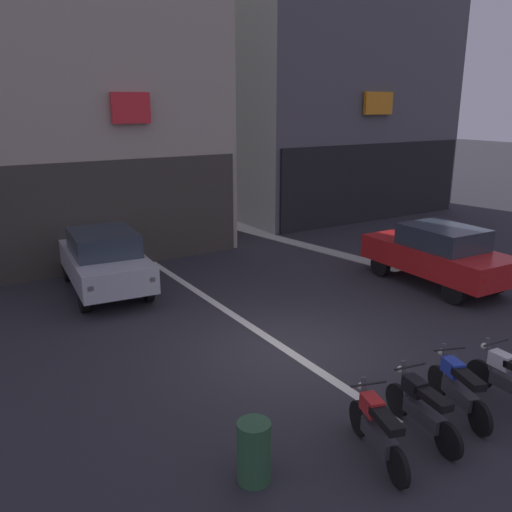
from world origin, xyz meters
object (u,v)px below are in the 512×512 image
(motorcycle_white_row_right_mid, at_px, (509,378))
(car_red_parked_kerbside, at_px, (438,253))
(car_silver_crossing_near, at_px, (104,259))
(trash_bin, at_px, (254,452))
(motorcycle_red_row_leftmost, at_px, (377,428))
(motorcycle_blue_row_centre, at_px, (458,387))
(motorcycle_black_row_left_mid, at_px, (422,407))

(motorcycle_white_row_right_mid, bearing_deg, car_red_parked_kerbside, 50.53)
(car_red_parked_kerbside, bearing_deg, car_silver_crossing_near, 151.34)
(trash_bin, bearing_deg, motorcycle_red_row_leftmost, -16.46)
(trash_bin, bearing_deg, motorcycle_blue_row_centre, -5.89)
(car_red_parked_kerbside, xyz_separation_m, motorcycle_black_row_left_mid, (-5.72, -4.50, -0.43))
(car_red_parked_kerbside, bearing_deg, motorcycle_black_row_left_mid, -141.82)
(car_silver_crossing_near, bearing_deg, motorcycle_red_row_leftmost, -82.71)
(motorcycle_black_row_left_mid, xyz_separation_m, motorcycle_blue_row_centre, (0.94, 0.09, 0.00))
(motorcycle_white_row_right_mid, height_order, trash_bin, motorcycle_white_row_right_mid)
(motorcycle_red_row_leftmost, bearing_deg, car_red_parked_kerbside, 34.30)
(motorcycle_black_row_left_mid, bearing_deg, motorcycle_red_row_leftmost, -177.46)
(car_silver_crossing_near, bearing_deg, trash_bin, -93.87)
(motorcycle_white_row_right_mid, bearing_deg, car_silver_crossing_near, 113.77)
(car_silver_crossing_near, bearing_deg, motorcycle_blue_row_centre, -70.90)
(car_silver_crossing_near, relative_size, car_red_parked_kerbside, 1.02)
(car_red_parked_kerbside, relative_size, motorcycle_blue_row_centre, 2.60)
(car_silver_crossing_near, bearing_deg, car_red_parked_kerbside, -28.66)
(car_red_parked_kerbside, height_order, motorcycle_blue_row_centre, car_red_parked_kerbside)
(car_red_parked_kerbside, distance_m, motorcycle_red_row_leftmost, 8.07)
(motorcycle_red_row_leftmost, height_order, motorcycle_white_row_right_mid, same)
(car_silver_crossing_near, distance_m, motorcycle_black_row_left_mid, 9.00)
(car_red_parked_kerbside, bearing_deg, motorcycle_blue_row_centre, -137.32)
(motorcycle_red_row_leftmost, distance_m, motorcycle_blue_row_centre, 1.88)
(motorcycle_blue_row_centre, bearing_deg, car_red_parked_kerbside, 42.68)
(motorcycle_blue_row_centre, distance_m, trash_bin, 3.58)
(motorcycle_black_row_left_mid, xyz_separation_m, motorcycle_white_row_right_mid, (1.87, -0.17, 0.00))
(motorcycle_black_row_left_mid, bearing_deg, car_red_parked_kerbside, 38.18)
(car_silver_crossing_near, height_order, motorcycle_blue_row_centre, car_silver_crossing_near)
(car_silver_crossing_near, distance_m, motorcycle_blue_row_centre, 9.18)
(car_red_parked_kerbside, bearing_deg, trash_bin, -154.15)
(motorcycle_white_row_right_mid, xyz_separation_m, trash_bin, (-4.49, 0.63, -0.03))
(car_silver_crossing_near, relative_size, motorcycle_blue_row_centre, 2.65)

